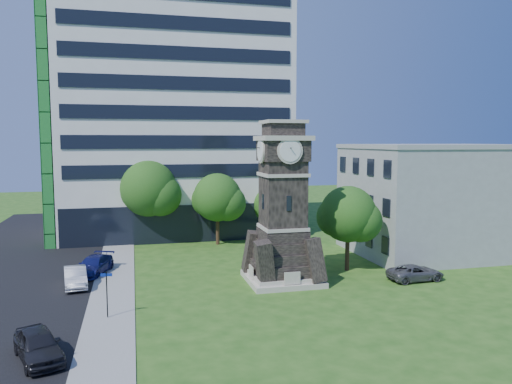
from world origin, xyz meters
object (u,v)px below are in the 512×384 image
object	(u,v)px
car_street_south	(38,345)
street_sign	(107,289)
car_east_lot	(415,273)
car_street_mid	(75,277)
park_bench	(272,276)
car_street_north	(94,265)
clock_tower	(283,213)

from	to	relation	value
car_street_south	street_sign	size ratio (longest dim) A/B	1.57
street_sign	car_east_lot	bearing A→B (deg)	16.57
car_street_south	car_street_mid	size ratio (longest dim) A/B	1.02
car_street_mid	park_bench	size ratio (longest dim) A/B	2.58
car_east_lot	park_bench	size ratio (longest dim) A/B	2.59
car_street_south	car_street_mid	world-z (taller)	car_street_south
park_bench	street_sign	xyz separation A→B (m)	(-11.82, -5.13, 1.32)
car_east_lot	car_street_north	bearing A→B (deg)	68.94
clock_tower	park_bench	world-z (taller)	clock_tower
street_sign	park_bench	bearing A→B (deg)	32.76
clock_tower	car_east_lot	size ratio (longest dim) A/B	2.79
clock_tower	car_street_mid	distance (m)	16.06
car_street_mid	clock_tower	bearing A→B (deg)	-16.93
street_sign	clock_tower	bearing A→B (deg)	31.42
car_street_south	car_east_lot	distance (m)	26.89
car_street_north	car_east_lot	size ratio (longest dim) A/B	1.12
car_street_south	car_east_lot	xyz separation A→B (m)	(25.63, 8.13, -0.15)
car_east_lot	park_bench	bearing A→B (deg)	75.35
clock_tower	car_street_north	bearing A→B (deg)	158.17
clock_tower	car_street_north	world-z (taller)	clock_tower
car_street_mid	car_east_lot	size ratio (longest dim) A/B	1.00
park_bench	street_sign	distance (m)	12.95
street_sign	car_street_north	bearing A→B (deg)	107.60
clock_tower	car_street_south	xyz separation A→B (m)	(-15.61, -10.37, -4.52)
car_street_mid	street_sign	size ratio (longest dim) A/B	1.53
car_street_south	car_street_north	distance (m)	16.11
clock_tower	park_bench	xyz separation A→B (m)	(-0.79, 0.00, -4.82)
clock_tower	street_sign	distance (m)	14.05
car_street_north	street_sign	world-z (taller)	street_sign
clock_tower	street_sign	size ratio (longest dim) A/B	4.28
park_bench	street_sign	size ratio (longest dim) A/B	0.59
car_east_lot	street_sign	bearing A→B (deg)	94.32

